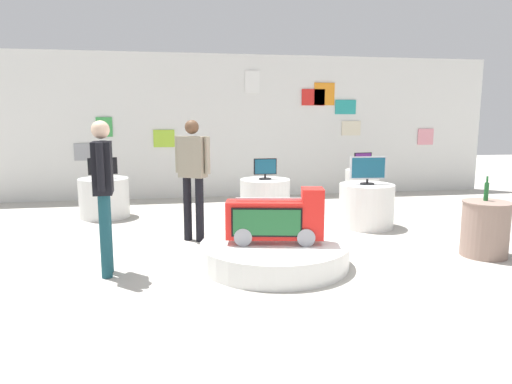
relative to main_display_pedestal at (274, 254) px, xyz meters
The scene contains 16 objects.
ground_plane 0.47m from the main_display_pedestal, 42.96° to the right, with size 30.00×30.00×0.00m, color #B2ADA3.
back_wall_display 5.32m from the main_display_pedestal, 86.29° to the left, with size 11.83×0.13×3.18m.
main_display_pedestal is the anchor object (origin of this frame).
novelty_firetruck_tv 0.42m from the main_display_pedestal, 28.17° to the right, with size 1.20×0.53×0.67m.
display_pedestal_left_rear 2.58m from the main_display_pedestal, 41.85° to the left, with size 0.89×0.89×0.71m, color silver.
tv_on_left_rear 2.69m from the main_display_pedestal, 41.78° to the left, with size 0.59×0.23×0.45m.
display_pedestal_center_rear 4.06m from the main_display_pedestal, 127.38° to the left, with size 0.88×0.88×0.71m, color silver.
tv_on_center_rear 4.12m from the main_display_pedestal, 127.42° to the left, with size 0.50×0.20×0.37m.
display_pedestal_right_rear 4.59m from the main_display_pedestal, 54.33° to the left, with size 0.70×0.70×0.71m, color silver.
tv_on_right_rear 4.64m from the main_display_pedestal, 54.30° to the left, with size 0.38×0.20×0.36m.
display_pedestal_far_right 2.64m from the main_display_pedestal, 81.59° to the left, with size 0.88×0.88×0.71m, color silver.
tv_on_far_right 2.73m from the main_display_pedestal, 81.58° to the left, with size 0.40×0.22×0.37m.
side_table_round 2.79m from the main_display_pedestal, ahead, with size 0.60×0.60×0.72m.
bottle_on_side_table 2.89m from the main_display_pedestal, ahead, with size 0.06×0.06×0.32m.
shopper_browsing_near_truck 1.84m from the main_display_pedestal, 125.04° to the left, with size 0.49×0.37×1.76m.
shopper_browsing_rear 2.16m from the main_display_pedestal, behind, with size 0.22×0.56×1.76m.
Camera 1 is at (-1.46, -5.00, 1.79)m, focal length 32.24 mm.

